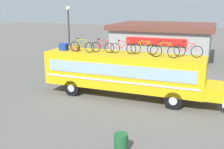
% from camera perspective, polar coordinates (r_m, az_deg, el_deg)
% --- Properties ---
extents(ground_plane, '(120.00, 120.00, 0.00)m').
position_cam_1_polar(ground_plane, '(18.12, 2.19, -4.62)').
color(ground_plane, '#605E59').
extents(bus, '(11.53, 2.49, 2.90)m').
position_cam_1_polar(bus, '(17.57, 2.77, 0.70)').
color(bus, yellow).
rests_on(bus, ground).
extents(luggage_bag_1, '(0.53, 0.42, 0.47)m').
position_cam_1_polar(luggage_bag_1, '(18.92, -10.21, 5.77)').
color(luggage_bag_1, '#193899').
rests_on(luggage_bag_1, bus).
extents(luggage_bag_2, '(0.63, 0.40, 0.41)m').
position_cam_1_polar(luggage_bag_2, '(18.60, -7.90, 5.62)').
color(luggage_bag_2, olive).
rests_on(luggage_bag_2, bus).
extents(rooftop_bicycle_1, '(1.77, 0.44, 0.91)m').
position_cam_1_polar(rooftop_bicycle_1, '(18.04, -6.36, 5.94)').
color(rooftop_bicycle_1, black).
rests_on(rooftop_bicycle_1, bus).
extents(rooftop_bicycle_2, '(1.65, 0.44, 0.90)m').
position_cam_1_polar(rooftop_bicycle_2, '(17.71, -2.06, 5.85)').
color(rooftop_bicycle_2, black).
rests_on(rooftop_bicycle_2, bus).
extents(rooftop_bicycle_3, '(1.75, 0.44, 0.88)m').
position_cam_1_polar(rooftop_bicycle_3, '(17.37, 2.33, 5.65)').
color(rooftop_bicycle_3, black).
rests_on(rooftop_bicycle_3, bus).
extents(rooftop_bicycle_4, '(1.77, 0.44, 0.91)m').
position_cam_1_polar(rooftop_bicycle_4, '(17.19, 6.77, 5.51)').
color(rooftop_bicycle_4, black).
rests_on(rooftop_bicycle_4, bus).
extents(rooftop_bicycle_5, '(1.77, 0.44, 0.97)m').
position_cam_1_polar(rooftop_bicycle_5, '(16.34, 11.09, 4.94)').
color(rooftop_bicycle_5, black).
rests_on(rooftop_bicycle_5, bus).
extents(rooftop_bicycle_6, '(1.72, 0.44, 0.95)m').
position_cam_1_polar(rooftop_bicycle_6, '(16.83, 15.82, 4.91)').
color(rooftop_bicycle_6, black).
rests_on(rooftop_bicycle_6, bus).
extents(roadside_building, '(10.89, 9.01, 3.87)m').
position_cam_1_polar(roadside_building, '(31.38, 10.85, 7.05)').
color(roadside_building, '#9E9E99').
rests_on(roadside_building, ground).
extents(trash_bin, '(0.59, 0.59, 0.79)m').
position_cam_1_polar(trash_bin, '(11.55, 1.93, -14.25)').
color(trash_bin, '#1E592D').
rests_on(trash_bin, ground).
extents(street_lamp, '(0.36, 0.36, 5.83)m').
position_cam_1_polar(street_lamp, '(23.92, -9.12, 8.87)').
color(street_lamp, '#38383D').
rests_on(street_lamp, ground).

